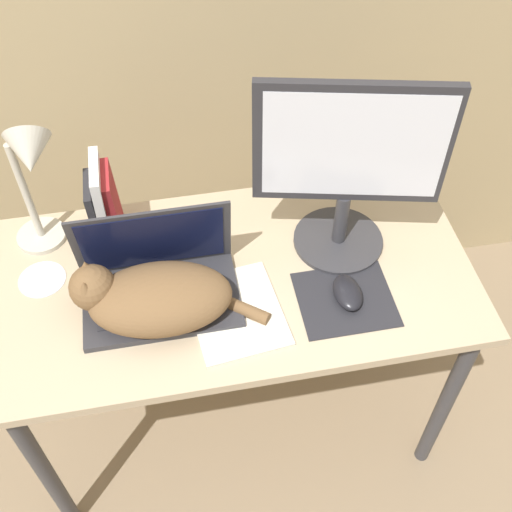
{
  "coord_description": "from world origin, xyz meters",
  "views": [
    {
      "loc": [
        -0.13,
        -0.71,
        2.03
      ],
      "look_at": [
        0.05,
        0.28,
        0.85
      ],
      "focal_mm": 45.0,
      "sensor_mm": 36.0,
      "label": 1
    }
  ],
  "objects_px": {
    "desk_lamp": "(31,172)",
    "cd_disc": "(42,279)",
    "cat": "(152,297)",
    "external_monitor": "(349,165)",
    "book_row": "(103,204)",
    "notepad": "(236,312)",
    "laptop": "(159,282)",
    "computer_mouse": "(348,292)"
  },
  "relations": [
    {
      "from": "desk_lamp",
      "to": "cd_disc",
      "type": "distance_m",
      "value": 0.28
    },
    {
      "from": "external_monitor",
      "to": "notepad",
      "type": "xyz_separation_m",
      "value": [
        -0.31,
        -0.18,
        -0.27
      ]
    },
    {
      "from": "computer_mouse",
      "to": "cd_disc",
      "type": "height_order",
      "value": "computer_mouse"
    },
    {
      "from": "book_row",
      "to": "laptop",
      "type": "bearing_deg",
      "value": -63.68
    },
    {
      "from": "desk_lamp",
      "to": "notepad",
      "type": "xyz_separation_m",
      "value": [
        0.43,
        -0.31,
        -0.25
      ]
    },
    {
      "from": "book_row",
      "to": "cd_disc",
      "type": "height_order",
      "value": "book_row"
    },
    {
      "from": "desk_lamp",
      "to": "cd_disc",
      "type": "height_order",
      "value": "desk_lamp"
    },
    {
      "from": "cat",
      "to": "cd_disc",
      "type": "bearing_deg",
      "value": 149.89
    },
    {
      "from": "book_row",
      "to": "desk_lamp",
      "type": "distance_m",
      "value": 0.21
    },
    {
      "from": "computer_mouse",
      "to": "book_row",
      "type": "distance_m",
      "value": 0.66
    },
    {
      "from": "notepad",
      "to": "cd_disc",
      "type": "xyz_separation_m",
      "value": [
        -0.47,
        0.19,
        -0.0
      ]
    },
    {
      "from": "external_monitor",
      "to": "cd_disc",
      "type": "relative_size",
      "value": 4.15
    },
    {
      "from": "external_monitor",
      "to": "cd_disc",
      "type": "bearing_deg",
      "value": 179.02
    },
    {
      "from": "external_monitor",
      "to": "cat",
      "type": "bearing_deg",
      "value": -163.66
    },
    {
      "from": "external_monitor",
      "to": "cd_disc",
      "type": "height_order",
      "value": "external_monitor"
    },
    {
      "from": "computer_mouse",
      "to": "desk_lamp",
      "type": "xyz_separation_m",
      "value": [
        -0.71,
        0.31,
        0.23
      ]
    },
    {
      "from": "desk_lamp",
      "to": "cd_disc",
      "type": "bearing_deg",
      "value": -106.1
    },
    {
      "from": "cd_disc",
      "to": "cat",
      "type": "bearing_deg",
      "value": -30.11
    },
    {
      "from": "desk_lamp",
      "to": "cd_disc",
      "type": "relative_size",
      "value": 3.25
    },
    {
      "from": "laptop",
      "to": "cd_disc",
      "type": "distance_m",
      "value": 0.31
    },
    {
      "from": "cat",
      "to": "notepad",
      "type": "xyz_separation_m",
      "value": [
        0.19,
        -0.03,
        -0.06
      ]
    },
    {
      "from": "computer_mouse",
      "to": "notepad",
      "type": "xyz_separation_m",
      "value": [
        -0.28,
        0.0,
        -0.02
      ]
    },
    {
      "from": "laptop",
      "to": "external_monitor",
      "type": "height_order",
      "value": "external_monitor"
    },
    {
      "from": "book_row",
      "to": "cd_disc",
      "type": "relative_size",
      "value": 1.98
    },
    {
      "from": "cat",
      "to": "cd_disc",
      "type": "xyz_separation_m",
      "value": [
        -0.28,
        0.16,
        -0.07
      ]
    },
    {
      "from": "cd_disc",
      "to": "book_row",
      "type": "bearing_deg",
      "value": 37.24
    },
    {
      "from": "computer_mouse",
      "to": "desk_lamp",
      "type": "relative_size",
      "value": 0.29
    },
    {
      "from": "book_row",
      "to": "cd_disc",
      "type": "distance_m",
      "value": 0.25
    },
    {
      "from": "book_row",
      "to": "notepad",
      "type": "xyz_separation_m",
      "value": [
        0.29,
        -0.33,
        -0.1
      ]
    },
    {
      "from": "computer_mouse",
      "to": "cd_disc",
      "type": "relative_size",
      "value": 0.94
    },
    {
      "from": "computer_mouse",
      "to": "desk_lamp",
      "type": "height_order",
      "value": "desk_lamp"
    },
    {
      "from": "cat",
      "to": "desk_lamp",
      "type": "distance_m",
      "value": 0.41
    },
    {
      "from": "cat",
      "to": "computer_mouse",
      "type": "height_order",
      "value": "cat"
    },
    {
      "from": "cat",
      "to": "external_monitor",
      "type": "height_order",
      "value": "external_monitor"
    },
    {
      "from": "laptop",
      "to": "book_row",
      "type": "relative_size",
      "value": 1.61
    },
    {
      "from": "external_monitor",
      "to": "notepad",
      "type": "relative_size",
      "value": 1.75
    },
    {
      "from": "book_row",
      "to": "notepad",
      "type": "distance_m",
      "value": 0.45
    },
    {
      "from": "laptop",
      "to": "external_monitor",
      "type": "relative_size",
      "value": 0.76
    },
    {
      "from": "computer_mouse",
      "to": "cd_disc",
      "type": "bearing_deg",
      "value": 165.19
    },
    {
      "from": "laptop",
      "to": "computer_mouse",
      "type": "distance_m",
      "value": 0.46
    },
    {
      "from": "external_monitor",
      "to": "book_row",
      "type": "distance_m",
      "value": 0.64
    },
    {
      "from": "book_row",
      "to": "desk_lamp",
      "type": "bearing_deg",
      "value": -173.1
    }
  ]
}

